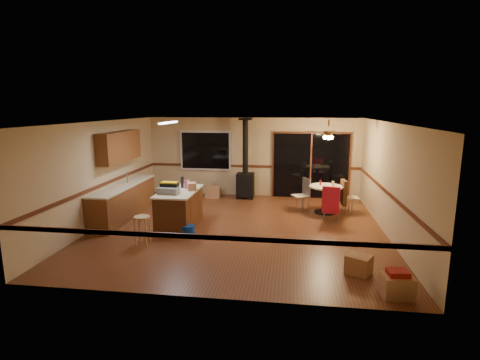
% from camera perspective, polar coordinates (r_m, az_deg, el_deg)
% --- Properties ---
extents(floor, '(7.00, 7.00, 0.00)m').
position_cam_1_polar(floor, '(9.36, -0.25, -7.28)').
color(floor, '#5D3019').
rests_on(floor, ground).
extents(ceiling, '(7.00, 7.00, 0.00)m').
position_cam_1_polar(ceiling, '(8.88, -0.26, 8.84)').
color(ceiling, silver).
rests_on(ceiling, ground).
extents(wall_back, '(7.00, 0.00, 7.00)m').
position_cam_1_polar(wall_back, '(12.46, 1.99, 3.49)').
color(wall_back, tan).
rests_on(wall_back, ground).
extents(wall_front, '(7.00, 0.00, 7.00)m').
position_cam_1_polar(wall_front, '(5.68, -5.21, -5.86)').
color(wall_front, tan).
rests_on(wall_front, ground).
extents(wall_left, '(0.00, 7.00, 7.00)m').
position_cam_1_polar(wall_left, '(10.12, -20.28, 1.02)').
color(wall_left, tan).
rests_on(wall_left, ground).
extents(wall_right, '(0.00, 7.00, 7.00)m').
position_cam_1_polar(wall_right, '(9.23, 21.81, -0.01)').
color(wall_right, tan).
rests_on(wall_right, ground).
extents(chair_rail, '(7.00, 7.00, 0.08)m').
position_cam_1_polar(chair_rail, '(9.09, -0.26, -1.29)').
color(chair_rail, '#522514').
rests_on(chair_rail, ground).
extents(window, '(1.72, 0.10, 1.32)m').
position_cam_1_polar(window, '(12.65, -5.28, 4.48)').
color(window, black).
rests_on(window, ground).
extents(sliding_door, '(2.52, 0.10, 2.10)m').
position_cam_1_polar(sliding_door, '(12.41, 10.73, 2.10)').
color(sliding_door, black).
rests_on(sliding_door, ground).
extents(lower_cabinets, '(0.60, 3.00, 0.86)m').
position_cam_1_polar(lower_cabinets, '(10.60, -17.28, -3.16)').
color(lower_cabinets, brown).
rests_on(lower_cabinets, ground).
extents(countertop, '(0.64, 3.04, 0.04)m').
position_cam_1_polar(countertop, '(10.50, -17.42, -0.78)').
color(countertop, beige).
rests_on(countertop, lower_cabinets).
extents(upper_cabinets, '(0.35, 2.00, 0.80)m').
position_cam_1_polar(upper_cabinets, '(10.58, -17.90, 4.87)').
color(upper_cabinets, brown).
rests_on(upper_cabinets, ground).
extents(kitchen_island, '(0.88, 1.68, 0.90)m').
position_cam_1_polar(kitchen_island, '(9.54, -9.23, -4.22)').
color(kitchen_island, '#4E2813').
rests_on(kitchen_island, ground).
extents(wood_stove, '(0.55, 0.50, 2.52)m').
position_cam_1_polar(wood_stove, '(12.13, 0.82, 0.56)').
color(wood_stove, black).
rests_on(wood_stove, ground).
extents(ceiling_fan, '(0.24, 0.24, 0.55)m').
position_cam_1_polar(ceiling_fan, '(10.51, 13.32, 6.78)').
color(ceiling_fan, brown).
rests_on(ceiling_fan, ceiling).
extents(fluorescent_strip, '(0.10, 1.20, 0.04)m').
position_cam_1_polar(fluorescent_strip, '(9.59, -10.84, 8.58)').
color(fluorescent_strip, white).
rests_on(fluorescent_strip, ceiling).
extents(toolbox_grey, '(0.51, 0.31, 0.15)m').
position_cam_1_polar(toolbox_grey, '(9.11, -10.86, -1.61)').
color(toolbox_grey, slate).
rests_on(toolbox_grey, kitchen_island).
extents(toolbox_black, '(0.43, 0.23, 0.23)m').
position_cam_1_polar(toolbox_black, '(9.23, -10.67, -1.18)').
color(toolbox_black, black).
rests_on(toolbox_black, kitchen_island).
extents(toolbox_yellow_lid, '(0.40, 0.22, 0.03)m').
position_cam_1_polar(toolbox_yellow_lid, '(9.21, -10.70, -0.38)').
color(toolbox_yellow_lid, gold).
rests_on(toolbox_yellow_lid, toolbox_black).
extents(box_on_island, '(0.28, 0.33, 0.18)m').
position_cam_1_polar(box_on_island, '(9.44, -7.36, -0.96)').
color(box_on_island, '#A57149').
rests_on(box_on_island, kitchen_island).
extents(bottle_dark, '(0.11, 0.11, 0.29)m').
position_cam_1_polar(bottle_dark, '(9.72, -8.80, -0.34)').
color(bottle_dark, black).
rests_on(bottle_dark, kitchen_island).
extents(bottle_pink, '(0.07, 0.07, 0.21)m').
position_cam_1_polar(bottle_pink, '(9.61, -8.29, -0.70)').
color(bottle_pink, '#D84C8C').
rests_on(bottle_pink, kitchen_island).
extents(bottle_white, '(0.06, 0.06, 0.19)m').
position_cam_1_polar(bottle_white, '(9.80, -7.88, -0.52)').
color(bottle_white, white).
rests_on(bottle_white, kitchen_island).
extents(bar_stool, '(0.37, 0.37, 0.62)m').
position_cam_1_polar(bar_stool, '(8.50, -14.64, -7.37)').
color(bar_stool, tan).
rests_on(bar_stool, floor).
extents(blue_bucket, '(0.39, 0.39, 0.24)m').
position_cam_1_polar(blue_bucket, '(8.86, -7.86, -7.63)').
color(blue_bucket, '#0B35A6').
rests_on(blue_bucket, floor).
extents(dining_table, '(0.93, 0.93, 0.78)m').
position_cam_1_polar(dining_table, '(10.76, 12.92, -2.17)').
color(dining_table, black).
rests_on(dining_table, ground).
extents(glass_red, '(0.06, 0.06, 0.15)m').
position_cam_1_polar(glass_red, '(10.78, 12.15, -0.37)').
color(glass_red, '#590C14').
rests_on(glass_red, dining_table).
extents(glass_cream, '(0.08, 0.08, 0.15)m').
position_cam_1_polar(glass_cream, '(10.66, 13.98, -0.57)').
color(glass_cream, beige).
rests_on(glass_cream, dining_table).
extents(chair_left, '(0.55, 0.54, 0.51)m').
position_cam_1_polar(chair_left, '(10.85, 9.67, -1.62)').
color(chair_left, '#BBB08B').
rests_on(chair_left, ground).
extents(chair_near, '(0.52, 0.55, 0.70)m').
position_cam_1_polar(chair_near, '(9.90, 13.70, -2.97)').
color(chair_near, '#BBB08B').
rests_on(chair_near, ground).
extents(chair_right, '(0.50, 0.46, 0.70)m').
position_cam_1_polar(chair_right, '(10.84, 15.65, -1.86)').
color(chair_right, '#BBB08B').
rests_on(chair_right, ground).
extents(box_under_window, '(0.49, 0.40, 0.38)m').
position_cam_1_polar(box_under_window, '(12.40, -4.17, -1.79)').
color(box_under_window, '#A57149').
rests_on(box_under_window, floor).
extents(box_corner_a, '(0.50, 0.43, 0.35)m').
position_cam_1_polar(box_corner_a, '(6.61, 22.79, -14.64)').
color(box_corner_a, '#A57149').
rests_on(box_corner_a, floor).
extents(box_corner_b, '(0.53, 0.51, 0.33)m').
position_cam_1_polar(box_corner_b, '(7.21, 17.64, -12.16)').
color(box_corner_b, '#A57149').
rests_on(box_corner_b, floor).
extents(box_small_red, '(0.34, 0.29, 0.08)m').
position_cam_1_polar(box_small_red, '(6.52, 22.94, -12.90)').
color(box_small_red, maroon).
rests_on(box_small_red, box_corner_a).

